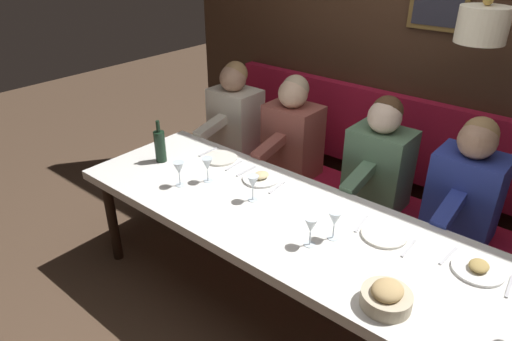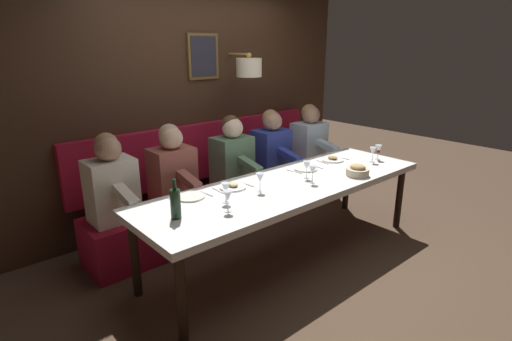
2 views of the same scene
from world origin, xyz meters
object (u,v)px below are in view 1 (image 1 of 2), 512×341
Objects in this scene: diner_middle at (380,157)px; diner_far at (292,130)px; bread_bowl at (386,297)px; diner_near at (467,184)px; wine_glass_3 at (207,165)px; dining_table at (299,231)px; wine_glass_2 at (179,169)px; diner_farthest at (235,112)px; wine_glass_1 at (311,226)px; wine_glass_5 at (335,220)px; wine_bottle at (160,146)px; wine_glass_6 at (253,183)px.

diner_middle is 0.73m from diner_far.
diner_far is at bearing 49.06° from bread_bowl.
wine_glass_3 is at bearing 123.79° from diner_near.
wine_glass_2 is (-0.15, 0.82, 0.18)m from dining_table.
dining_table is at bearing -89.68° from wine_glass_3.
wine_glass_1 is (-1.02, -1.45, 0.04)m from diner_farthest.
diner_far is at bearing 39.87° from wine_glass_1.
wine_glass_1 is at bearing 154.09° from wine_glass_5.
wine_glass_2 reaches higher than dining_table.
diner_farthest reaches higher than wine_glass_5.
wine_glass_3 is (-0.89, -0.57, 0.04)m from diner_farthest.
dining_table is 17.91× the size of wine_glass_2.
diner_farthest is at bearing 59.42° from wine_glass_5.
diner_farthest is 0.90m from wine_bottle.
wine_glass_5 is 0.57m from wine_glass_6.
diner_farthest is at bearing 55.65° from dining_table.
wine_glass_5 is (-0.01, -0.22, 0.18)m from dining_table.
bread_bowl is (-1.16, -1.34, -0.03)m from diner_far.
wine_glass_5 is at bearing -90.35° from wine_glass_3.
wine_glass_1 is 1.34m from wine_bottle.
diner_far is 4.82× the size of wine_glass_2.
wine_glass_1 is 0.55× the size of wine_bottle.
diner_farthest is at bearing 24.61° from wine_glass_2.
wine_glass_2 is (-0.02, 0.97, 0.00)m from wine_glass_1.
diner_middle is 0.95m from wine_glass_6.
diner_far is at bearing -6.79° from wine_glass_2.
wine_glass_3 is (-0.89, 0.03, 0.04)m from diner_far.
diner_middle reaches higher than wine_glass_2.
wine_glass_2 is 1.00× the size of wine_glass_3.
wine_bottle is (-0.89, 1.21, 0.04)m from diner_middle.
wine_glass_3 is (-0.89, 1.32, 0.04)m from diner_near.
wine_glass_1 is (-0.14, -0.16, 0.18)m from dining_table.
diner_near is at bearing -56.21° from wine_glass_3.
diner_farthest reaches higher than wine_glass_1.
wine_glass_1 is at bearing 73.64° from bread_bowl.
bread_bowl is (-0.14, -0.49, -0.07)m from wine_glass_1.
diner_middle is at bearing 90.00° from diner_near.
wine_glass_1 is 1.00× the size of wine_glass_5.
wine_glass_3 is at bearing 78.59° from bread_bowl.
wine_glass_1 and wine_glass_2 have the same top height.
diner_far reaches higher than wine_glass_1.
diner_near is 1.00× the size of diner_middle.
diner_farthest is 4.82× the size of wine_glass_5.
wine_glass_6 is (-0.87, 0.38, 0.04)m from diner_middle.
diner_farthest is 3.60× the size of bread_bowl.
diner_near and diner_farthest have the same top height.
dining_table is at bearing 177.95° from diner_middle.
bread_bowl reaches higher than dining_table.
diner_far is 1.77m from bread_bowl.
diner_far is at bearing -28.47° from wine_bottle.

